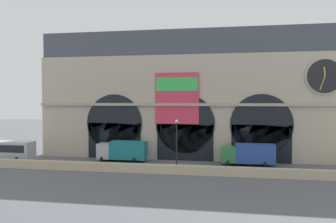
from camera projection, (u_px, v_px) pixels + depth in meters
ground_plane at (181, 167)px, 46.07m from camera, size 200.00×200.00×0.00m
quay_parapet_wall at (176, 170)px, 41.39m from camera, size 90.00×0.70×1.19m
station_building at (187, 97)px, 52.90m from camera, size 48.16×5.01×20.55m
box_truck_midwest at (123, 150)px, 50.03m from camera, size 7.50×2.91×3.12m
box_truck_mideast at (248, 154)px, 46.91m from camera, size 7.50×2.91×3.12m
street_lamp_quayside at (177, 139)px, 42.05m from camera, size 0.44×0.44×6.90m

